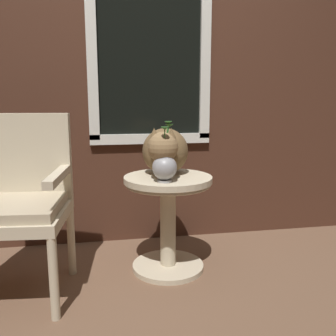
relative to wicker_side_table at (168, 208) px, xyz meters
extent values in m
plane|color=brown|center=(-0.15, -0.24, -0.39)|extent=(6.00, 6.00, 0.00)
cube|color=#47281C|center=(-0.15, 0.54, 0.91)|extent=(4.00, 0.04, 2.60)
cube|color=silver|center=(-0.03, 0.50, 0.36)|extent=(0.85, 0.03, 0.07)
cube|color=silver|center=(-0.42, 0.50, 0.90)|extent=(0.07, 0.03, 1.07)
cube|color=silver|center=(0.36, 0.50, 0.90)|extent=(0.07, 0.03, 1.07)
cube|color=black|center=(-0.03, 0.52, 0.90)|extent=(0.76, 0.01, 1.05)
cylinder|color=beige|center=(0.00, 0.00, -0.37)|extent=(0.44, 0.44, 0.03)
cylinder|color=beige|center=(0.00, 0.00, -0.10)|extent=(0.09, 0.09, 0.52)
cylinder|color=beige|center=(0.00, 0.00, 0.18)|extent=(0.52, 0.52, 0.03)
torus|color=beige|center=(0.00, 0.00, 0.15)|extent=(0.50, 0.50, 0.02)
cylinder|color=beige|center=(-0.62, -0.43, -0.18)|extent=(0.04, 0.04, 0.41)
cylinder|color=beige|center=(-0.57, 0.04, -0.18)|extent=(0.04, 0.04, 0.41)
cube|color=beige|center=(-0.84, -0.17, 0.05)|extent=(0.57, 0.56, 0.06)
cube|color=#BBA98B|center=(-0.84, -0.17, 0.11)|extent=(0.53, 0.51, 0.05)
cube|color=beige|center=(-0.81, 0.05, 0.32)|extent=(0.53, 0.11, 0.48)
cube|color=beige|center=(-0.60, -0.20, 0.26)|extent=(0.10, 0.47, 0.04)
ellipsoid|color=brown|center=(0.00, 0.08, 0.33)|extent=(0.34, 0.35, 0.28)
sphere|color=olive|center=(-0.05, -0.10, 0.38)|extent=(0.17, 0.17, 0.17)
cone|color=brown|center=(-0.09, -0.09, 0.46)|extent=(0.05, 0.05, 0.06)
cone|color=brown|center=(0.00, -0.12, 0.46)|extent=(0.05, 0.05, 0.06)
cylinder|color=brown|center=(0.05, 0.28, 0.25)|extent=(0.12, 0.27, 0.06)
cylinder|color=#99999E|center=(-0.04, -0.14, 0.20)|extent=(0.08, 0.08, 0.01)
ellipsoid|color=#99999E|center=(-0.04, -0.14, 0.27)|extent=(0.14, 0.14, 0.14)
cylinder|color=#99999E|center=(-0.04, -0.14, 0.35)|extent=(0.07, 0.07, 0.04)
torus|color=#99999E|center=(-0.04, -0.14, 0.37)|extent=(0.10, 0.10, 0.02)
cylinder|color=#387533|center=(-0.05, -0.16, 0.43)|extent=(0.01, 0.05, 0.12)
cone|color=#387533|center=(-0.05, -0.18, 0.49)|extent=(0.04, 0.04, 0.02)
cylinder|color=#387533|center=(-0.03, -0.13, 0.44)|extent=(0.03, 0.04, 0.15)
cone|color=#387533|center=(-0.02, -0.11, 0.51)|extent=(0.04, 0.04, 0.02)
cylinder|color=#387533|center=(-0.03, -0.12, 0.43)|extent=(0.04, 0.04, 0.13)
cone|color=#387533|center=(-0.01, -0.10, 0.50)|extent=(0.04, 0.04, 0.02)
camera|label=1|loc=(-0.38, -2.08, 0.64)|focal=39.27mm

